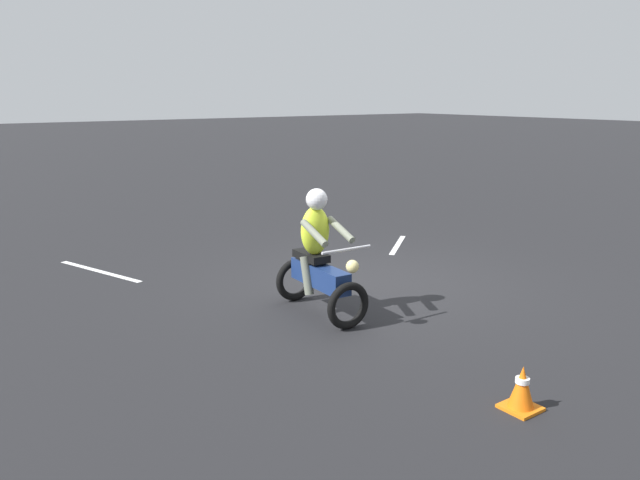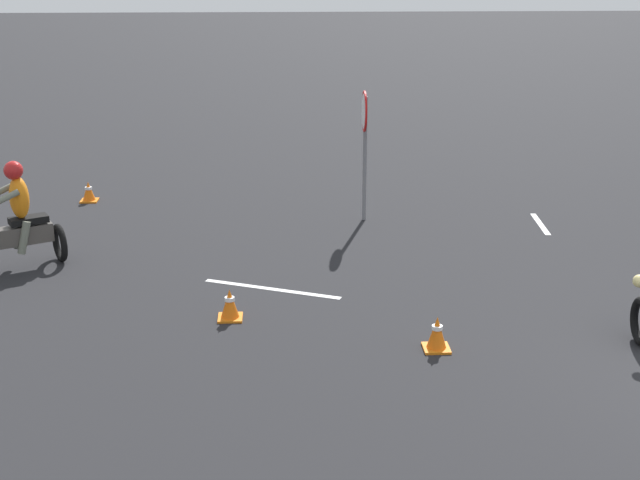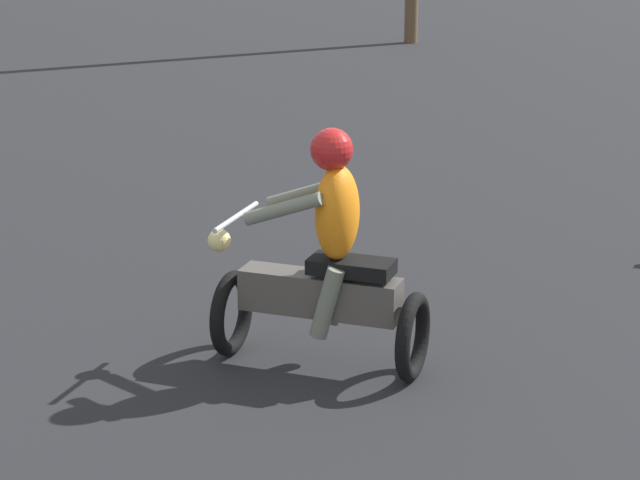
# 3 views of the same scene
# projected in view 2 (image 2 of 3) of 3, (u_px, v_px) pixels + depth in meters

# --- Properties ---
(motorcycle_rider_background) EXTENTS (1.20, 1.52, 1.66)m
(motorcycle_rider_background) POSITION_uv_depth(u_px,v_px,m) (16.00, 223.00, 13.28)
(motorcycle_rider_background) COLOR black
(motorcycle_rider_background) RESTS_ON ground
(stop_sign) EXTENTS (0.70, 0.08, 2.30)m
(stop_sign) POSITION_uv_depth(u_px,v_px,m) (364.00, 129.00, 15.39)
(stop_sign) COLOR slate
(stop_sign) RESTS_ON ground
(traffic_cone_near_right) EXTENTS (0.32, 0.32, 0.38)m
(traffic_cone_near_right) POSITION_uv_depth(u_px,v_px,m) (89.00, 192.00, 17.00)
(traffic_cone_near_right) COLOR orange
(traffic_cone_near_right) RESTS_ON ground
(traffic_cone_mid_center) EXTENTS (0.32, 0.32, 0.41)m
(traffic_cone_mid_center) POSITION_uv_depth(u_px,v_px,m) (230.00, 305.00, 11.61)
(traffic_cone_mid_center) COLOR orange
(traffic_cone_mid_center) RESTS_ON ground
(traffic_cone_mid_left) EXTENTS (0.32, 0.32, 0.43)m
(traffic_cone_mid_left) POSITION_uv_depth(u_px,v_px,m) (437.00, 334.00, 10.73)
(traffic_cone_mid_left) COLOR orange
(traffic_cone_mid_left) RESTS_ON ground
(lane_stripe_e) EXTENTS (1.27, 0.19, 0.01)m
(lane_stripe_e) POSITION_uv_depth(u_px,v_px,m) (540.00, 224.00, 15.65)
(lane_stripe_e) COLOR silver
(lane_stripe_e) RESTS_ON ground
(lane_stripe_ne) EXTENTS (0.90, 1.95, 0.01)m
(lane_stripe_ne) POSITION_uv_depth(u_px,v_px,m) (272.00, 289.00, 12.68)
(lane_stripe_ne) COLOR silver
(lane_stripe_ne) RESTS_ON ground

